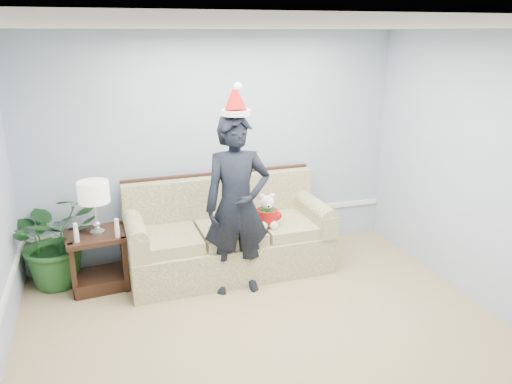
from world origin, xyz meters
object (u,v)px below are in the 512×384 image
Objects in this scene: table_lamp at (94,194)px; houseplant at (55,238)px; teddy_bear at (267,215)px; sofa at (227,238)px; man at (237,206)px; side_table at (100,266)px.

houseplant is at bearing 151.62° from table_lamp.
sofa is at bearing 159.22° from teddy_bear.
sofa is 5.77× the size of teddy_bear.
teddy_bear is at bearing -6.64° from table_lamp.
sofa reaches higher than teddy_bear.
side_table is at bearing 163.61° from man.
sofa is 3.30× the size of side_table.
teddy_bear is (1.83, -0.21, -0.36)m from table_lamp.
table_lamp is 0.74m from houseplant.
side_table is at bearing -27.81° from houseplant.
man is at bearing -21.87° from houseplant.
teddy_bear is at bearing 37.19° from man.
sofa is at bearing 90.90° from man.
side_table is at bearing -177.06° from teddy_bear.
table_lamp is 1.49m from man.
sofa is 1.21× the size of man.
sofa is 0.78m from man.
man is (-0.02, -0.53, 0.57)m from sofa.
teddy_bear is (0.41, -0.24, 0.33)m from sofa.
table_lamp is 1.44× the size of teddy_bear.
man is 0.57m from teddy_bear.
side_table is 1.22× the size of table_lamp.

